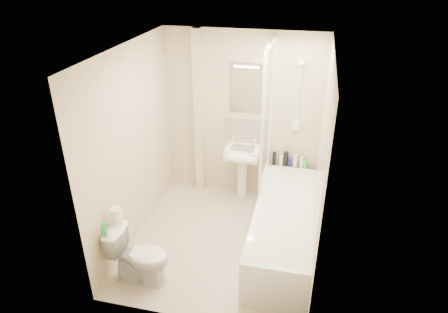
# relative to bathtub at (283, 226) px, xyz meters

# --- Properties ---
(floor) EXTENTS (2.50, 2.50, 0.00)m
(floor) POSITION_rel_bathtub_xyz_m (-0.75, -0.08, -0.29)
(floor) COLOR beige
(floor) RESTS_ON ground
(wall_back) EXTENTS (2.20, 0.02, 2.40)m
(wall_back) POSITION_rel_bathtub_xyz_m (-0.75, 1.17, 0.91)
(wall_back) COLOR beige
(wall_back) RESTS_ON ground
(wall_left) EXTENTS (0.02, 2.50, 2.40)m
(wall_left) POSITION_rel_bathtub_xyz_m (-1.85, -0.08, 0.91)
(wall_left) COLOR beige
(wall_left) RESTS_ON ground
(wall_right) EXTENTS (0.02, 2.50, 2.40)m
(wall_right) POSITION_rel_bathtub_xyz_m (0.35, -0.08, 0.91)
(wall_right) COLOR beige
(wall_right) RESTS_ON ground
(ceiling) EXTENTS (2.20, 2.50, 0.02)m
(ceiling) POSITION_rel_bathtub_xyz_m (-0.75, -0.08, 2.11)
(ceiling) COLOR white
(ceiling) RESTS_ON wall_back
(tile_back) EXTENTS (0.70, 0.01, 1.75)m
(tile_back) POSITION_rel_bathtub_xyz_m (0.00, 1.16, 1.14)
(tile_back) COLOR beige
(tile_back) RESTS_ON wall_back
(tile_right) EXTENTS (0.01, 2.10, 1.75)m
(tile_right) POSITION_rel_bathtub_xyz_m (0.34, 0.00, 1.14)
(tile_right) COLOR beige
(tile_right) RESTS_ON wall_right
(pipe_boxing) EXTENTS (0.12, 0.12, 2.40)m
(pipe_boxing) POSITION_rel_bathtub_xyz_m (-1.37, 1.11, 0.91)
(pipe_boxing) COLOR beige
(pipe_boxing) RESTS_ON ground
(splashback) EXTENTS (0.60, 0.02, 0.30)m
(splashback) POSITION_rel_bathtub_xyz_m (-0.70, 1.16, 0.74)
(splashback) COLOR beige
(splashback) RESTS_ON wall_back
(mirror) EXTENTS (0.46, 0.01, 0.60)m
(mirror) POSITION_rel_bathtub_xyz_m (-0.70, 1.16, 1.29)
(mirror) COLOR white
(mirror) RESTS_ON wall_back
(strip_light) EXTENTS (0.42, 0.07, 0.07)m
(strip_light) POSITION_rel_bathtub_xyz_m (-0.70, 1.14, 1.66)
(strip_light) COLOR silver
(strip_light) RESTS_ON wall_back
(bathtub) EXTENTS (0.70, 2.10, 0.55)m
(bathtub) POSITION_rel_bathtub_xyz_m (0.00, 0.00, 0.00)
(bathtub) COLOR white
(bathtub) RESTS_ON ground
(shower_screen) EXTENTS (0.04, 0.92, 1.80)m
(shower_screen) POSITION_rel_bathtub_xyz_m (-0.35, 0.72, 1.16)
(shower_screen) COLOR white
(shower_screen) RESTS_ON bathtub
(shower_fixture) EXTENTS (0.10, 0.16, 0.99)m
(shower_fixture) POSITION_rel_bathtub_xyz_m (-0.00, 1.12, 1.26)
(shower_fixture) COLOR white
(shower_fixture) RESTS_ON wall_back
(pedestal_sink) EXTENTS (0.48, 0.46, 0.93)m
(pedestal_sink) POSITION_rel_bathtub_xyz_m (-0.70, 0.94, 0.36)
(pedestal_sink) COLOR white
(pedestal_sink) RESTS_ON ground
(bottle_black_a) EXTENTS (0.05, 0.05, 0.19)m
(bottle_black_a) POSITION_rel_bathtub_xyz_m (-0.26, 1.08, 0.36)
(bottle_black_a) COLOR black
(bottle_black_a) RESTS_ON bathtub
(bottle_white_a) EXTENTS (0.05, 0.05, 0.15)m
(bottle_white_a) POSITION_rel_bathtub_xyz_m (-0.16, 1.08, 0.34)
(bottle_white_a) COLOR white
(bottle_white_a) RESTS_ON bathtub
(bottle_black_b) EXTENTS (0.07, 0.07, 0.21)m
(bottle_black_b) POSITION_rel_bathtub_xyz_m (-0.10, 1.08, 0.37)
(bottle_black_b) COLOR black
(bottle_black_b) RESTS_ON bathtub
(bottle_blue) EXTENTS (0.05, 0.05, 0.13)m
(bottle_blue) POSITION_rel_bathtub_xyz_m (-0.04, 1.08, 0.32)
(bottle_blue) COLOR navy
(bottle_blue) RESTS_ON bathtub
(bottle_cream) EXTENTS (0.05, 0.05, 0.18)m
(bottle_cream) POSITION_rel_bathtub_xyz_m (0.04, 1.08, 0.35)
(bottle_cream) COLOR #F9EFC0
(bottle_cream) RESTS_ON bathtub
(bottle_white_b) EXTENTS (0.05, 0.05, 0.16)m
(bottle_white_b) POSITION_rel_bathtub_xyz_m (0.13, 1.08, 0.34)
(bottle_white_b) COLOR silver
(bottle_white_b) RESTS_ON bathtub
(bottle_green) EXTENTS (0.07, 0.07, 0.10)m
(bottle_green) POSITION_rel_bathtub_xyz_m (0.18, 1.08, 0.31)
(bottle_green) COLOR green
(bottle_green) RESTS_ON bathtub
(toilet) EXTENTS (0.37, 0.65, 0.66)m
(toilet) POSITION_rel_bathtub_xyz_m (-1.47, -0.93, 0.04)
(toilet) COLOR white
(toilet) RESTS_ON ground
(toilet_roll_lower) EXTENTS (0.12, 0.12, 0.10)m
(toilet_roll_lower) POSITION_rel_bathtub_xyz_m (-1.72, -0.84, 0.42)
(toilet_roll_lower) COLOR white
(toilet_roll_lower) RESTS_ON toilet
(toilet_roll_upper) EXTENTS (0.12, 0.12, 0.09)m
(toilet_roll_upper) POSITION_rel_bathtub_xyz_m (-1.73, -0.84, 0.52)
(toilet_roll_upper) COLOR white
(toilet_roll_upper) RESTS_ON toilet_roll_lower
(green_bottle) EXTENTS (0.06, 0.06, 0.16)m
(green_bottle) POSITION_rel_bathtub_xyz_m (-1.76, -1.06, 0.45)
(green_bottle) COLOR green
(green_bottle) RESTS_ON toilet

